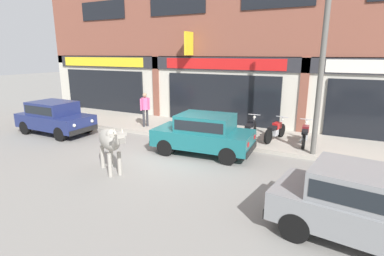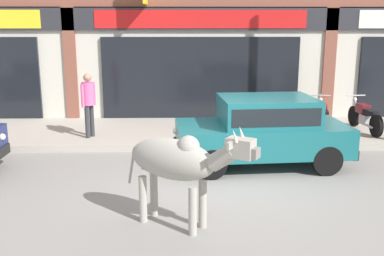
{
  "view_description": "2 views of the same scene",
  "coord_description": "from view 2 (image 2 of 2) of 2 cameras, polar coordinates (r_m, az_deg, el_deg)",
  "views": [
    {
      "loc": [
        5.55,
        -8.22,
        3.56
      ],
      "look_at": [
        0.72,
        1.0,
        0.94
      ],
      "focal_mm": 28.0,
      "sensor_mm": 36.0,
      "label": 1
    },
    {
      "loc": [
        -0.55,
        -7.91,
        2.94
      ],
      "look_at": [
        -0.35,
        1.0,
        0.85
      ],
      "focal_mm": 42.0,
      "sensor_mm": 36.0,
      "label": 2
    }
  ],
  "objects": [
    {
      "name": "motorcycle_0",
      "position": [
        11.95,
        11.73,
        1.3
      ],
      "size": [
        0.52,
        1.81,
        0.88
      ],
      "color": "black",
      "rests_on": "sidewalk"
    },
    {
      "name": "pedestrian",
      "position": [
        11.36,
        -13.02,
        3.7
      ],
      "size": [
        0.32,
        0.45,
        1.6
      ],
      "color": "#2D2D33",
      "rests_on": "sidewalk"
    },
    {
      "name": "motorcycle_2",
      "position": [
        12.66,
        21.09,
        1.34
      ],
      "size": [
        0.52,
        1.81,
        0.88
      ],
      "color": "black",
      "rests_on": "sidewalk"
    },
    {
      "name": "motorcycle_1",
      "position": [
        12.3,
        16.15,
        1.38
      ],
      "size": [
        0.64,
        1.79,
        0.88
      ],
      "color": "black",
      "rests_on": "sidewalk"
    },
    {
      "name": "cow",
      "position": [
        6.47,
        -1.83,
        -4.21
      ],
      "size": [
        1.9,
        1.36,
        1.61
      ],
      "color": "#9E998E",
      "rests_on": "ground"
    },
    {
      "name": "ground_plane",
      "position": [
        8.46,
        2.55,
        -7.16
      ],
      "size": [
        90.0,
        90.0,
        0.0
      ],
      "primitive_type": "plane",
      "color": "gray"
    },
    {
      "name": "sidewalk",
      "position": [
        12.1,
        1.37,
        -0.52
      ],
      "size": [
        19.0,
        3.26,
        0.15
      ],
      "primitive_type": "cube",
      "color": "#A8A093",
      "rests_on": "ground"
    },
    {
      "name": "car_1",
      "position": [
        9.43,
        9.06,
        -0.0
      ],
      "size": [
        3.71,
        1.87,
        1.46
      ],
      "color": "black",
      "rests_on": "ground"
    }
  ]
}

